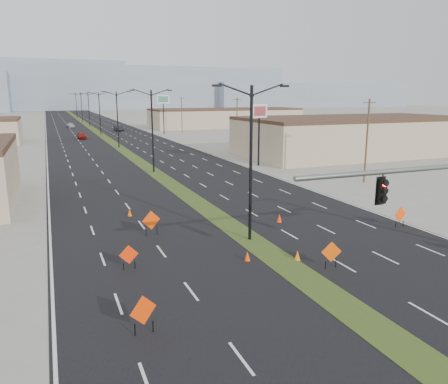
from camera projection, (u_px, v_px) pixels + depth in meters
name	position (u px, v px, depth m)	size (l,w,h in m)	color
ground	(373.00, 327.00, 18.09)	(600.00, 600.00, 0.00)	gray
road_surface	(99.00, 134.00, 108.64)	(25.00, 400.00, 0.02)	black
median_strip	(99.00, 134.00, 108.64)	(2.00, 400.00, 0.04)	#334D1B
building_se_near	(353.00, 137.00, 70.62)	(36.00, 18.00, 5.50)	tan
building_se_far	(225.00, 118.00, 130.99)	(44.00, 16.00, 5.00)	tan
mesa_center	(125.00, 88.00, 301.27)	(220.00, 50.00, 28.00)	gray
mesa_east	(306.00, 95.00, 344.30)	(160.00, 50.00, 18.00)	gray
mesa_backdrop	(15.00, 85.00, 293.45)	(140.00, 50.00, 32.00)	gray
streetlight_0	(251.00, 159.00, 27.78)	(5.15, 0.24, 10.02)	black
streetlight_1	(152.00, 128.00, 53.13)	(5.15, 0.24, 10.02)	black
streetlight_2	(117.00, 118.00, 78.49)	(5.15, 0.24, 10.02)	black
streetlight_3	(100.00, 112.00, 103.84)	(5.15, 0.24, 10.02)	black
streetlight_4	(89.00, 109.00, 129.19)	(5.15, 0.24, 10.02)	black
streetlight_5	(82.00, 106.00, 154.55)	(5.15, 0.24, 10.02)	black
streetlight_6	(76.00, 105.00, 179.90)	(5.15, 0.24, 10.02)	black
utility_pole_0	(367.00, 140.00, 47.00)	(1.60, 0.20, 9.00)	#4C3823
utility_pole_1	(237.00, 122.00, 78.69)	(1.60, 0.20, 9.00)	#4C3823
utility_pole_2	(182.00, 114.00, 110.38)	(1.60, 0.20, 9.00)	#4C3823
utility_pole_3	(151.00, 110.00, 142.07)	(1.60, 0.20, 9.00)	#4C3823
car_left	(82.00, 136.00, 95.10)	(1.67, 4.16, 1.42)	maroon
car_mid	(119.00, 128.00, 115.50)	(1.56, 4.48, 1.48)	black
car_far	(71.00, 125.00, 128.40)	(1.80, 4.42, 1.28)	#9FA2A8
construction_sign_0	(143.00, 312.00, 17.34)	(1.16, 0.55, 1.67)	#F03A05
construction_sign_1	(129.00, 256.00, 23.84)	(1.06, 0.05, 1.41)	#FA3005
construction_sign_2	(151.00, 221.00, 29.63)	(1.29, 0.33, 1.76)	#F84005
construction_sign_3	(331.00, 253.00, 24.00)	(1.15, 0.31, 1.56)	#EC4C04
construction_sign_4	(400.00, 215.00, 31.54)	(1.16, 0.20, 1.56)	#FA4205
cone_0	(297.00, 256.00, 25.28)	(0.36, 0.36, 0.60)	orange
cone_1	(247.00, 256.00, 25.23)	(0.34, 0.34, 0.57)	#FF4005
cone_2	(279.00, 218.00, 32.89)	(0.39, 0.39, 0.65)	#FF3605
cone_3	(130.00, 213.00, 34.56)	(0.35, 0.35, 0.58)	#FE5505
pole_sign_east_near	(259.00, 116.00, 57.90)	(2.64, 1.21, 8.21)	black
pole_sign_east_far	(163.00, 102.00, 106.34)	(3.08, 0.53, 9.41)	black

